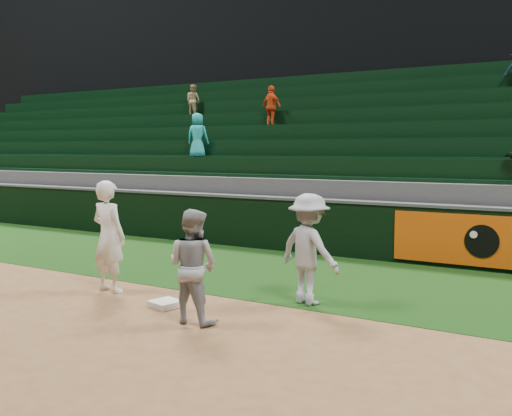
{
  "coord_description": "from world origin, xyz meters",
  "views": [
    {
      "loc": [
        5.11,
        -6.52,
        2.35
      ],
      "look_at": [
        -0.05,
        2.3,
        1.3
      ],
      "focal_mm": 40.0,
      "sensor_mm": 36.0,
      "label": 1
    }
  ],
  "objects_px": {
    "first_base": "(165,304)",
    "base_coach": "(309,249)",
    "first_baseman": "(109,236)",
    "baserunner": "(193,266)"
  },
  "relations": [
    {
      "from": "first_baseman",
      "to": "baserunner",
      "type": "bearing_deg",
      "value": 166.98
    },
    {
      "from": "baserunner",
      "to": "first_base",
      "type": "bearing_deg",
      "value": -26.58
    },
    {
      "from": "base_coach",
      "to": "first_baseman",
      "type": "bearing_deg",
      "value": 35.16
    },
    {
      "from": "baserunner",
      "to": "base_coach",
      "type": "bearing_deg",
      "value": -121.28
    },
    {
      "from": "first_base",
      "to": "base_coach",
      "type": "distance_m",
      "value": 2.32
    },
    {
      "from": "first_baseman",
      "to": "base_coach",
      "type": "bearing_deg",
      "value": -159.48
    },
    {
      "from": "first_base",
      "to": "first_baseman",
      "type": "height_order",
      "value": "first_baseman"
    },
    {
      "from": "first_base",
      "to": "base_coach",
      "type": "relative_size",
      "value": 0.24
    },
    {
      "from": "first_base",
      "to": "baserunner",
      "type": "xyz_separation_m",
      "value": [
        0.82,
        -0.4,
        0.73
      ]
    },
    {
      "from": "base_coach",
      "to": "first_base",
      "type": "bearing_deg",
      "value": 52.54
    }
  ]
}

